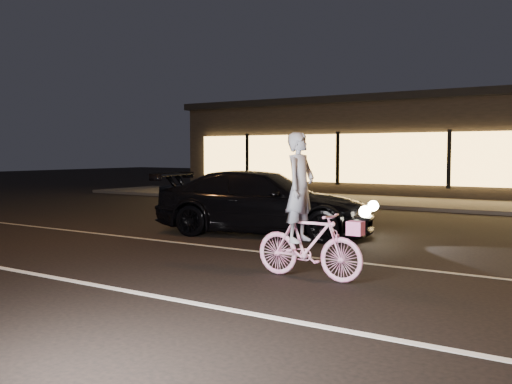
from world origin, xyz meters
The scene contains 7 objects.
ground centered at (0.00, 0.00, 0.00)m, with size 90.00×90.00×0.00m, color black.
lane_stripe_near centered at (0.00, -1.50, 0.00)m, with size 60.00×0.12×0.01m, color silver.
lane_stripe_far centered at (0.00, 2.00, 0.00)m, with size 60.00×0.10×0.01m, color gray.
sidewalk centered at (0.00, 13.00, 0.06)m, with size 30.00×4.00×0.12m, color #383533.
storefront centered at (0.00, 18.97, 2.15)m, with size 25.40×8.42×4.20m.
cyclist centered at (1.57, 0.48, 0.76)m, with size 1.70×0.59×2.14m.
sedan centered at (-1.36, 4.00, 0.71)m, with size 5.26×3.13×1.43m.
Camera 1 is at (5.42, -6.87, 1.85)m, focal length 40.00 mm.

